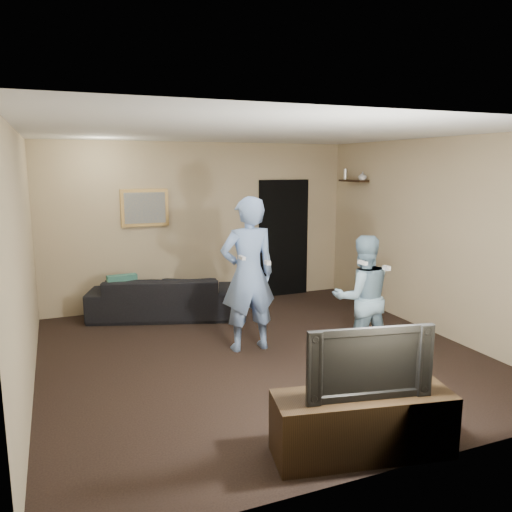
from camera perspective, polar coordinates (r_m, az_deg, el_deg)
name	(u,v)px	position (r m, az deg, el deg)	size (l,w,h in m)	color
ground	(261,355)	(6.11, 0.54, -11.19)	(5.00, 5.00, 0.00)	black
ceiling	(261,132)	(5.69, 0.58, 13.95)	(5.00, 5.00, 0.04)	silver
wall_back	(201,224)	(8.10, -6.25, 3.60)	(5.00, 0.04, 2.60)	tan
wall_front	(398,302)	(3.63, 15.95, -5.08)	(5.00, 0.04, 2.60)	tan
wall_left	(23,264)	(5.34, -25.07, -0.80)	(0.04, 5.00, 2.60)	tan
wall_right	(433,237)	(7.09, 19.57, 2.11)	(0.04, 5.00, 2.60)	tan
sofa	(164,296)	(7.59, -10.51, -4.56)	(2.14, 0.84, 0.63)	black
throw_pillow	(122,289)	(7.46, -15.02, -3.67)	(0.42, 0.13, 0.42)	#1C544C
painting_frame	(145,208)	(7.85, -12.60, 5.40)	(0.72, 0.05, 0.57)	olive
painting_canvas	(145,208)	(7.82, -12.57, 5.39)	(0.62, 0.01, 0.47)	slate
doorway	(283,238)	(8.62, 3.16, 2.04)	(0.90, 0.06, 2.00)	black
light_switch	(251,222)	(8.35, -0.57, 3.86)	(0.08, 0.02, 0.12)	silver
wall_shelf	(353,181)	(8.40, 11.08, 8.43)	(0.20, 0.60, 0.03)	black
shelf_vase	(363,176)	(8.19, 12.08, 8.93)	(0.13, 0.13, 0.14)	silver
shelf_figurine	(345,174)	(8.61, 10.17, 9.20)	(0.06, 0.06, 0.18)	silver
tv_console	(363,424)	(4.19, 12.09, -18.26)	(1.40, 0.45, 0.50)	black
television	(365,359)	(3.97, 12.39, -11.46)	(0.98, 0.13, 0.57)	black
wii_player_left	(248,274)	(6.03, -0.91, -2.11)	(0.70, 0.52, 1.88)	#7796CE
wii_player_right	(362,297)	(5.94, 12.02, -4.65)	(0.81, 0.69, 1.46)	#83A8BF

